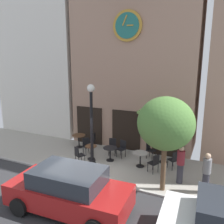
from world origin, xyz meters
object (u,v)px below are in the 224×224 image
(cafe_chair_near_tree, at_px, (122,147))
(cafe_chair_curbside, at_px, (78,154))
(cafe_chair_by_entrance, at_px, (174,159))
(cafe_chair_right_end, at_px, (150,149))
(cafe_chair_facing_street, at_px, (112,145))
(cafe_chair_facing_wall, at_px, (154,162))
(pedestrian_grey, at_px, (206,173))
(street_tree, at_px, (166,124))
(parked_car_red, at_px, (69,190))
(cafe_table_rightmost, at_px, (110,151))
(cafe_chair_left_end, at_px, (93,139))
(street_lamp, at_px, (92,126))
(cafe_table_center, at_px, (140,156))
(cafe_table_near_curb, at_px, (79,138))
(cafe_table_near_door, at_px, (164,153))
(cafe_table_leftmost, at_px, (91,150))
(cafe_chair_outer, at_px, (87,145))
(pedestrian_maroon, at_px, (181,164))

(cafe_chair_near_tree, height_order, cafe_chair_curbside, same)
(cafe_chair_by_entrance, bearing_deg, cafe_chair_curbside, -162.73)
(cafe_chair_by_entrance, relative_size, cafe_chair_right_end, 1.00)
(cafe_chair_curbside, relative_size, cafe_chair_facing_street, 1.00)
(cafe_chair_facing_wall, bearing_deg, pedestrian_grey, -19.75)
(street_tree, bearing_deg, parked_car_red, -135.65)
(cafe_table_rightmost, bearing_deg, cafe_chair_left_end, 144.19)
(cafe_chair_facing_wall, height_order, cafe_chair_by_entrance, same)
(cafe_chair_left_end, bearing_deg, street_lamp, -61.85)
(cafe_chair_curbside, height_order, cafe_chair_facing_street, same)
(street_lamp, distance_m, cafe_table_rightmost, 1.92)
(cafe_table_center, bearing_deg, cafe_table_near_curb, 167.07)
(cafe_table_rightmost, height_order, cafe_chair_near_tree, cafe_chair_near_tree)
(cafe_chair_curbside, bearing_deg, street_tree, -8.21)
(cafe_chair_right_end, bearing_deg, cafe_table_near_door, -15.16)
(cafe_table_near_door, xyz_separation_m, cafe_chair_curbside, (-3.85, -1.95, 0.05))
(cafe_chair_left_end, distance_m, cafe_chair_facing_street, 1.52)
(cafe_chair_left_end, bearing_deg, cafe_table_leftmost, -64.55)
(cafe_table_leftmost, height_order, cafe_chair_near_tree, cafe_chair_near_tree)
(cafe_table_near_curb, relative_size, cafe_chair_curbside, 0.88)
(cafe_chair_left_end, height_order, pedestrian_grey, pedestrian_grey)
(cafe_table_center, height_order, pedestrian_grey, pedestrian_grey)
(cafe_table_near_curb, height_order, cafe_chair_outer, cafe_chair_outer)
(cafe_chair_facing_wall, height_order, cafe_chair_facing_street, same)
(pedestrian_grey, bearing_deg, cafe_table_near_curb, 163.54)
(cafe_table_near_door, height_order, cafe_chair_curbside, cafe_chair_curbside)
(street_tree, distance_m, cafe_chair_facing_wall, 2.67)
(cafe_table_rightmost, xyz_separation_m, cafe_chair_outer, (-1.57, 0.27, 0.02))
(cafe_table_leftmost, height_order, pedestrian_maroon, pedestrian_maroon)
(street_tree, xyz_separation_m, cafe_chair_right_end, (-1.31, 2.80, -2.25))
(street_tree, bearing_deg, cafe_chair_facing_wall, 117.56)
(cafe_table_near_curb, bearing_deg, cafe_chair_outer, -35.78)
(pedestrian_grey, bearing_deg, cafe_table_center, 158.99)
(cafe_table_near_curb, bearing_deg, pedestrian_grey, -16.46)
(street_tree, height_order, cafe_chair_by_entrance, street_tree)
(street_tree, height_order, parked_car_red, street_tree)
(cafe_chair_left_end, bearing_deg, cafe_chair_by_entrance, -9.88)
(cafe_chair_left_end, bearing_deg, cafe_chair_curbside, -79.53)
(cafe_table_rightmost, height_order, cafe_table_center, cafe_table_center)
(street_lamp, relative_size, cafe_chair_near_tree, 4.52)
(cafe_chair_near_tree, height_order, cafe_chair_left_end, same)
(pedestrian_grey, bearing_deg, cafe_table_rightmost, 165.77)
(cafe_table_near_curb, height_order, cafe_chair_right_end, cafe_chair_right_end)
(cafe_chair_left_end, xyz_separation_m, pedestrian_grey, (6.38, -2.41, 0.33))
(cafe_chair_facing_wall, relative_size, cafe_chair_left_end, 1.00)
(cafe_table_near_curb, xyz_separation_m, parked_car_red, (2.88, -5.22, 0.19))
(street_lamp, bearing_deg, street_tree, -10.16)
(cafe_chair_near_tree, xyz_separation_m, cafe_chair_facing_street, (-0.61, 0.08, 0.00))
(cafe_table_rightmost, bearing_deg, cafe_chair_facing_wall, -8.85)
(street_tree, distance_m, cafe_chair_right_end, 3.82)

